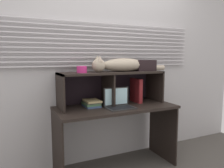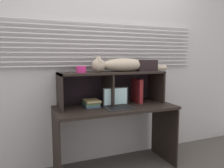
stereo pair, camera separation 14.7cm
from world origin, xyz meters
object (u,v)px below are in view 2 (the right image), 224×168
Objects in this scene: laptop at (118,103)px; storage_box at (146,65)px; binder_upright at (137,91)px; book_stack at (91,103)px; small_basket at (81,69)px; cat at (122,65)px.

laptop is 1.20× the size of storage_box.
laptop is at bearing -151.38° from binder_upright.
small_basket is at bearing -179.28° from book_stack.
small_basket is (-0.69, 0.00, 0.27)m from binder_upright.
book_stack is (-0.38, 0.00, -0.42)m from cat.
laptop is 0.31m from book_stack.
cat is at bearing -0.20° from book_stack.
binder_upright is at bearing 28.62° from laptop.
book_stack is 0.91× the size of storage_box.
cat reaches higher than small_basket.
book_stack is 0.40m from small_basket.
cat is 3.21× the size of laptop.
laptop is 0.39m from binder_upright.
storage_box reaches higher than binder_upright.
small_basket reaches higher than laptop.
binder_upright is at bearing -0.13° from book_stack.
binder_upright is at bearing 0.00° from cat.
small_basket is (-0.36, 0.18, 0.37)m from laptop.
cat is 0.38m from binder_upright.
storage_box is at bearing 0.00° from binder_upright.
small_basket is at bearing 153.92° from laptop.
book_stack is 0.82m from storage_box.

